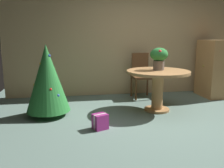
{
  "coord_description": "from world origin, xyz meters",
  "views": [
    {
      "loc": [
        -1.53,
        -3.38,
        1.36
      ],
      "look_at": [
        -0.87,
        0.39,
        0.61
      ],
      "focal_mm": 38.32,
      "sensor_mm": 36.0,
      "label": 1
    }
  ],
  "objects_px": {
    "holiday_tree": "(47,78)",
    "gift_box_purple": "(100,122)",
    "flower_vase": "(159,57)",
    "wooden_cabinet": "(213,69)",
    "round_dining_table": "(158,81)",
    "wooden_chair_far": "(141,73)"
  },
  "relations": [
    {
      "from": "round_dining_table",
      "to": "gift_box_purple",
      "type": "bearing_deg",
      "value": -147.64
    },
    {
      "from": "round_dining_table",
      "to": "holiday_tree",
      "type": "relative_size",
      "value": 0.92
    },
    {
      "from": "holiday_tree",
      "to": "gift_box_purple",
      "type": "height_order",
      "value": "holiday_tree"
    },
    {
      "from": "wooden_cabinet",
      "to": "round_dining_table",
      "type": "bearing_deg",
      "value": -152.8
    },
    {
      "from": "holiday_tree",
      "to": "gift_box_purple",
      "type": "xyz_separation_m",
      "value": [
        0.81,
        -0.79,
        -0.55
      ]
    },
    {
      "from": "wooden_chair_far",
      "to": "holiday_tree",
      "type": "bearing_deg",
      "value": -153.02
    },
    {
      "from": "wooden_chair_far",
      "to": "wooden_cabinet",
      "type": "relative_size",
      "value": 0.77
    },
    {
      "from": "holiday_tree",
      "to": "wooden_cabinet",
      "type": "xyz_separation_m",
      "value": [
        3.63,
        0.8,
        -0.02
      ]
    },
    {
      "from": "flower_vase",
      "to": "round_dining_table",
      "type": "bearing_deg",
      "value": -115.31
    },
    {
      "from": "round_dining_table",
      "to": "flower_vase",
      "type": "distance_m",
      "value": 0.44
    },
    {
      "from": "flower_vase",
      "to": "gift_box_purple",
      "type": "distance_m",
      "value": 1.7
    },
    {
      "from": "flower_vase",
      "to": "wooden_chair_far",
      "type": "height_order",
      "value": "flower_vase"
    },
    {
      "from": "gift_box_purple",
      "to": "flower_vase",
      "type": "bearing_deg",
      "value": 34.08
    },
    {
      "from": "round_dining_table",
      "to": "gift_box_purple",
      "type": "relative_size",
      "value": 4.49
    },
    {
      "from": "round_dining_table",
      "to": "wooden_cabinet",
      "type": "bearing_deg",
      "value": 27.2
    },
    {
      "from": "gift_box_purple",
      "to": "round_dining_table",
      "type": "bearing_deg",
      "value": 32.36
    },
    {
      "from": "flower_vase",
      "to": "wooden_chair_far",
      "type": "xyz_separation_m",
      "value": [
        -0.03,
        0.98,
        -0.45
      ]
    },
    {
      "from": "gift_box_purple",
      "to": "wooden_chair_far",
      "type": "bearing_deg",
      "value": 57.04
    },
    {
      "from": "wooden_chair_far",
      "to": "wooden_cabinet",
      "type": "distance_m",
      "value": 1.67
    },
    {
      "from": "round_dining_table",
      "to": "holiday_tree",
      "type": "height_order",
      "value": "holiday_tree"
    },
    {
      "from": "flower_vase",
      "to": "wooden_cabinet",
      "type": "bearing_deg",
      "value": 25.62
    },
    {
      "from": "gift_box_purple",
      "to": "wooden_cabinet",
      "type": "bearing_deg",
      "value": 29.4
    }
  ]
}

